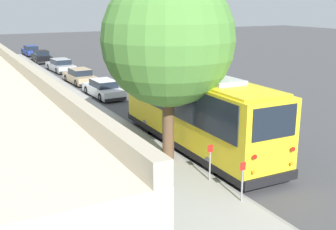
{
  "coord_description": "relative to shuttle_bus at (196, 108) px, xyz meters",
  "views": [
    {
      "loc": [
        -17.38,
        10.45,
        6.65
      ],
      "look_at": [
        0.24,
        1.19,
        1.3
      ],
      "focal_mm": 45.0,
      "sensor_mm": 36.0,
      "label": 1
    }
  ],
  "objects": [
    {
      "name": "ground_plane",
      "position": [
        1.38,
        -0.59,
        -1.95
      ],
      "size": [
        160.0,
        160.0,
        0.0
      ],
      "primitive_type": "plane",
      "color": "#474749"
    },
    {
      "name": "sidewalk_slab",
      "position": [
        1.38,
        3.62,
        -1.87
      ],
      "size": [
        80.0,
        4.46,
        0.15
      ],
      "primitive_type": "cube",
      "color": "#A3A099",
      "rests_on": "ground"
    },
    {
      "name": "curb_strip",
      "position": [
        1.38,
        1.32,
        -1.87
      ],
      "size": [
        80.0,
        0.14,
        0.15
      ],
      "primitive_type": "cube",
      "color": "gray",
      "rests_on": "ground"
    },
    {
      "name": "shuttle_bus",
      "position": [
        0.0,
        0.0,
        0.0
      ],
      "size": [
        10.86,
        2.65,
        3.61
      ],
      "rotation": [
        0.0,
        0.0,
        -0.01
      ],
      "color": "yellow",
      "rests_on": "ground"
    },
    {
      "name": "parked_sedan_white",
      "position": [
        12.58,
        0.13,
        -1.35
      ],
      "size": [
        4.72,
        1.81,
        1.28
      ],
      "rotation": [
        0.0,
        0.0,
        0.04
      ],
      "color": "silver",
      "rests_on": "ground"
    },
    {
      "name": "parked_sedan_tan",
      "position": [
        18.48,
        0.13,
        -1.36
      ],
      "size": [
        4.5,
        1.88,
        1.28
      ],
      "rotation": [
        0.0,
        0.0,
        0.05
      ],
      "color": "tan",
      "rests_on": "ground"
    },
    {
      "name": "parked_sedan_silver",
      "position": [
        25.62,
        -0.01,
        -1.36
      ],
      "size": [
        4.77,
        2.01,
        1.27
      ],
      "rotation": [
        0.0,
        0.0,
        0.06
      ],
      "color": "#A8AAAF",
      "rests_on": "ground"
    },
    {
      "name": "parked_sedan_black",
      "position": [
        33.31,
        0.3,
        -1.33
      ],
      "size": [
        4.58,
        1.85,
        1.33
      ],
      "rotation": [
        0.0,
        0.0,
        -0.03
      ],
      "color": "black",
      "rests_on": "ground"
    },
    {
      "name": "parked_sedan_blue",
      "position": [
        40.41,
        0.15,
        -1.36
      ],
      "size": [
        4.34,
        1.84,
        1.27
      ],
      "rotation": [
        0.0,
        0.0,
        0.05
      ],
      "color": "navy",
      "rests_on": "ground"
    },
    {
      "name": "street_tree",
      "position": [
        -0.92,
        2.0,
        3.63
      ],
      "size": [
        5.37,
        5.37,
        8.55
      ],
      "color": "brown",
      "rests_on": "sidewalk_slab"
    },
    {
      "name": "sign_post_near",
      "position": [
        -5.66,
        1.63,
        -1.08
      ],
      "size": [
        0.06,
        0.22,
        1.4
      ],
      "color": "gray",
      "rests_on": "sidewalk_slab"
    },
    {
      "name": "sign_post_far",
      "position": [
        -3.7,
        1.63,
        -1.07
      ],
      "size": [
        0.06,
        0.22,
        1.4
      ],
      "color": "gray",
      "rests_on": "sidewalk_slab"
    }
  ]
}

